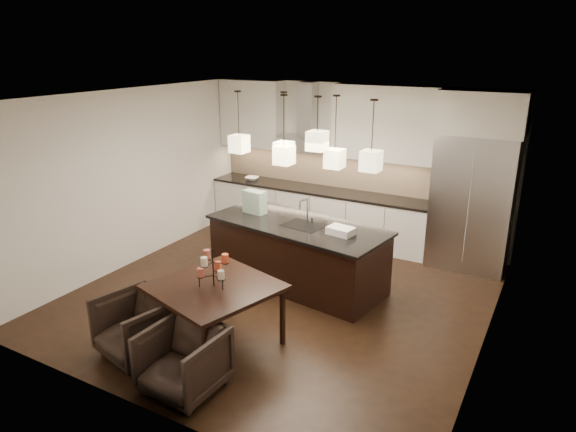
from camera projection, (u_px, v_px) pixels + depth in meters
The scene contains 37 objects.
floor at pixel (281, 296), 7.38m from camera, with size 5.50×5.50×0.02m, color black.
ceiling at pixel (280, 96), 6.49m from camera, with size 5.50×5.50×0.02m, color white.
wall_back at pixel (357, 163), 9.22m from camera, with size 5.50×0.02×2.80m, color silver.
wall_front at pixel (130, 281), 4.65m from camera, with size 5.50×0.02×2.80m, color silver.
wall_left at pixel (131, 178), 8.20m from camera, with size 0.02×5.50×2.80m, color silver.
wall_right at pixel (497, 238), 5.66m from camera, with size 0.02×5.50×2.80m, color silver.
refrigerator at pixel (472, 203), 8.04m from camera, with size 1.20×0.72×2.15m, color #B7B7BA.
fridge_panel at pixel (483, 112), 7.60m from camera, with size 1.26×0.72×0.65m, color silver.
lower_cabinets at pixel (317, 214), 9.54m from camera, with size 4.21×0.62×0.88m, color silver.
countertop at pixel (317, 190), 9.40m from camera, with size 4.21×0.66×0.04m, color black.
backsplash at pixel (325, 169), 9.54m from camera, with size 4.21×0.02×0.63m, color #D1B490.
upper_cab_left at pixel (252, 114), 9.79m from camera, with size 1.25×0.35×1.25m, color silver.
upper_cab_right at pixel (386, 124), 8.56m from camera, with size 1.86×0.35×1.25m, color silver.
hood_canopy at pixel (304, 144), 9.31m from camera, with size 0.90×0.52×0.24m, color #B7B7BA.
hood_chimney at pixel (308, 109), 9.21m from camera, with size 0.30×0.28×0.96m, color #B7B7BA.
fruit_bowl at pixel (252, 179), 9.98m from camera, with size 0.26×0.26×0.06m, color silver.
island_body at pixel (297, 255), 7.63m from camera, with size 2.59×1.04×0.91m, color black.
island_top at pixel (297, 225), 7.48m from camera, with size 2.68×1.12×0.04m, color black.
faucet at pixel (308, 210), 7.43m from camera, with size 0.10×0.25×0.39m, color silver, non-canonical shape.
tote_bag at pixel (255, 202), 7.89m from camera, with size 0.35×0.19×0.35m, color #265C38.
food_container at pixel (341, 231), 7.03m from camera, with size 0.35×0.25×0.10m, color silver.
dining_table at pixel (215, 315), 6.09m from camera, with size 1.29×1.29×0.77m, color black, non-canonical shape.
candelabra at pixel (213, 267), 5.89m from camera, with size 0.37×0.37×0.45m, color black, non-canonical shape.
candle_a at pixel (221, 275), 5.81m from camera, with size 0.08×0.08×0.10m, color beige.
candle_b at pixel (218, 266), 6.04m from camera, with size 0.08×0.08×0.10m, color #CF4724.
candle_c at pixel (201, 272), 5.87m from camera, with size 0.08×0.08×0.10m, color #AC4E3B.
candle_d at pixel (225, 258), 5.84m from camera, with size 0.08×0.08×0.10m, color #CF4724.
candle_e at pixel (207, 254), 5.96m from camera, with size 0.08×0.08×0.10m, color #AC4E3B.
candle_f at pixel (204, 262), 5.75m from camera, with size 0.08×0.08×0.10m, color beige.
armchair_left at pixel (137, 326), 5.88m from camera, with size 0.78×0.81×0.73m, color black.
armchair_right at pixel (183, 361), 5.27m from camera, with size 0.75×0.77×0.70m, color black.
pendant_a at pixel (239, 144), 7.62m from camera, with size 0.24×0.24×0.26m, color #F9E7AA.
pendant_b at pixel (284, 151), 7.51m from camera, with size 0.24×0.24×0.26m, color #F9E7AA.
pendant_c at pixel (317, 141), 6.83m from camera, with size 0.24×0.24×0.26m, color #F9E7AA.
pendant_d at pixel (335, 159), 7.04m from camera, with size 0.24×0.24×0.26m, color #F9E7AA.
pendant_e at pixel (371, 161), 6.49m from camera, with size 0.24×0.24×0.26m, color #F9E7AA.
pendant_f at pixel (284, 155), 7.10m from camera, with size 0.24×0.24×0.26m, color #F9E7AA.
Camera 1 is at (3.30, -5.75, 3.44)m, focal length 32.00 mm.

